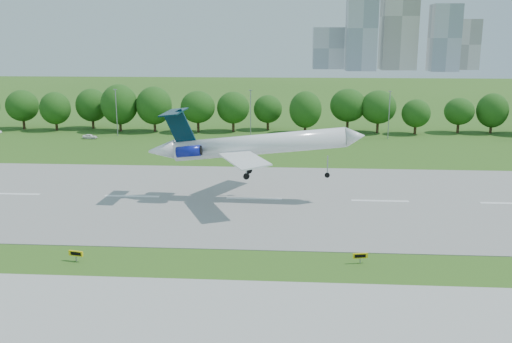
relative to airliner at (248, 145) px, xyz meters
name	(u,v)px	position (x,y,z in m)	size (l,w,h in m)	color
ground	(74,254)	(-19.07, -25.05, -8.89)	(600.00, 600.00, 0.00)	#295817
runway	(132,196)	(-19.07, -0.05, -8.85)	(400.00, 45.00, 0.08)	gray
tree_line	(199,108)	(-19.07, 66.95, -2.70)	(288.40, 8.40, 10.40)	#382314
light_poles	(183,112)	(-21.57, 56.95, -2.55)	(175.90, 0.25, 12.19)	gray
skyline	(393,29)	(81.09, 365.56, 21.57)	(127.00, 52.00, 80.00)	#B2B2B7
airliner	(248,145)	(0.00, 0.00, 0.00)	(34.49, 25.02, 10.70)	white
taxi_sign_centre	(76,254)	(-17.89, -27.34, -7.95)	(1.81, 0.57, 1.27)	gray
taxi_sign_right	(360,256)	(15.00, -25.75, -7.98)	(1.76, 0.54, 1.23)	gray
service_vehicle_b	(90,136)	(-44.72, 51.98, -8.26)	(1.48, 3.68, 1.25)	white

